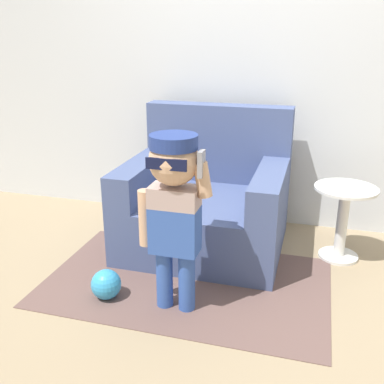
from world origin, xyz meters
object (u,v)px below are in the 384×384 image
Objects in this scene: armchair at (207,202)px; person_child at (174,197)px; side_table at (343,216)px; toy_ball at (106,284)px.

person_child is (0.03, -0.83, 0.34)m from armchair.
person_child is at bearing -135.76° from side_table.
armchair is at bearing 66.20° from toy_ball.
armchair is 1.10× the size of person_child.
armchair is 0.92m from side_table.
side_table is at bearing 1.71° from armchair.
toy_ball is (-0.38, -0.86, -0.23)m from armchair.
person_child is at bearing 3.06° from toy_ball.
toy_ball is at bearing -113.80° from armchair.
armchair is at bearing 92.19° from person_child.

